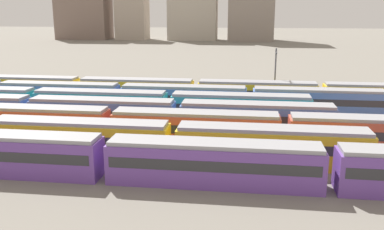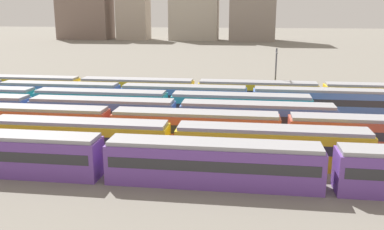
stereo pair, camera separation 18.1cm
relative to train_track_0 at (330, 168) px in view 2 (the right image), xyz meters
The scene contains 11 objects.
train_track_0 is the anchor object (origin of this frame).
train_track_1 23.87m from the train_track_0, 167.42° to the left, with size 55.80×3.06×3.75m.
train_track_2 16.11m from the train_track_0, 139.80° to the left, with size 93.60×3.06×3.75m.
train_track_3 29.09m from the train_track_0, 147.57° to the left, with size 55.80×3.06×3.75m.
train_track_4 33.76m from the train_track_0, 141.96° to the left, with size 55.80×3.06×3.75m.
train_track_5 36.35m from the train_track_0, 134.33° to the left, with size 74.70×3.06×3.75m.
train_track_6 31.46m from the train_track_0, 82.60° to the left, with size 112.50×3.06×3.75m.
catenary_pole_1 34.14m from the train_track_0, 94.39° to the left, with size 0.24×3.20×8.53m.
distant_building_0 194.38m from the train_track_0, 117.05° to the left, with size 25.26×14.54×33.72m, color #7A665B.
distant_building_1 184.53m from the train_track_0, 110.24° to the left, with size 14.66×12.05×32.71m, color #A89989.
distant_building_2 176.56m from the train_track_0, 101.09° to the left, with size 22.99×12.40×34.65m, color #B2A899.
Camera 2 is at (34.10, -33.31, 14.37)m, focal length 39.65 mm.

